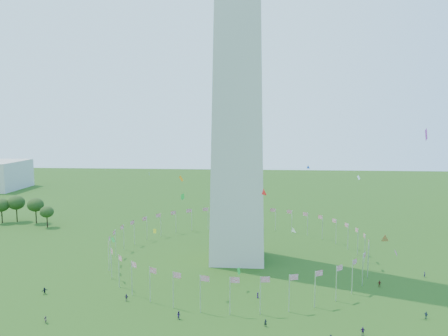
% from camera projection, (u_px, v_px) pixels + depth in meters
% --- Properties ---
extents(ground, '(600.00, 600.00, 0.00)m').
position_uv_depth(ground, '(227.00, 336.00, 90.75)').
color(ground, '#1D420F').
rests_on(ground, ground).
extents(flag_ring, '(80.24, 80.24, 9.00)m').
position_uv_depth(flag_ring, '(238.00, 246.00, 139.79)').
color(flag_ring, silver).
rests_on(flag_ring, ground).
extents(crowd, '(103.35, 78.76, 1.89)m').
position_uv_depth(crowd, '(243.00, 324.00, 93.94)').
color(crowd, '#2F1745').
rests_on(crowd, ground).
extents(kites_aloft, '(106.59, 72.28, 39.09)m').
position_uv_depth(kites_aloft, '(266.00, 212.00, 112.12)').
color(kites_aloft, red).
rests_on(kites_aloft, ground).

